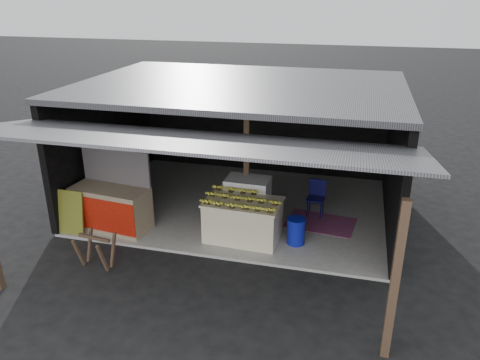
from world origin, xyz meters
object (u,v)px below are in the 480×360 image
(banana_table, at_px, (243,220))
(sawhorse, at_px, (95,248))
(neighbor_stall, at_px, (111,206))
(white_crate, at_px, (248,201))
(plastic_chair, at_px, (317,194))
(water_barrel, at_px, (296,232))

(banana_table, bearing_deg, sawhorse, -143.11)
(banana_table, xyz_separation_m, neighbor_stall, (-2.91, -0.23, 0.08))
(banana_table, relative_size, white_crate, 1.53)
(neighbor_stall, bearing_deg, sawhorse, -66.13)
(neighbor_stall, bearing_deg, plastic_chair, 29.80)
(banana_table, xyz_separation_m, sawhorse, (-2.47, -1.67, -0.08))
(water_barrel, bearing_deg, white_crate, 150.01)
(white_crate, xyz_separation_m, sawhorse, (-2.38, -2.44, -0.17))
(neighbor_stall, distance_m, water_barrel, 4.04)
(white_crate, bearing_deg, sawhorse, -133.14)
(water_barrel, height_order, plastic_chair, plastic_chair)
(sawhorse, bearing_deg, white_crate, 52.79)
(white_crate, distance_m, plastic_chair, 1.67)
(sawhorse, bearing_deg, neighbor_stall, 114.24)
(plastic_chair, bearing_deg, sawhorse, -134.88)
(sawhorse, relative_size, plastic_chair, 0.84)
(sawhorse, relative_size, water_barrel, 1.29)
(banana_table, height_order, plastic_chair, banana_table)
(neighbor_stall, height_order, water_barrel, neighbor_stall)
(white_crate, relative_size, neighbor_stall, 0.60)
(banana_table, bearing_deg, neighbor_stall, -172.76)
(white_crate, xyz_separation_m, plastic_chair, (1.45, 0.83, -0.05))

